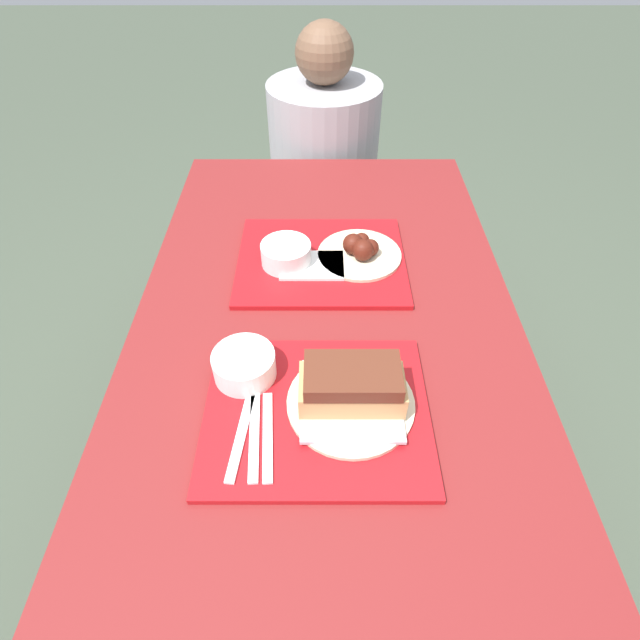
# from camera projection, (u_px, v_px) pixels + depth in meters

# --- Properties ---
(ground_plane) EXTENTS (12.00, 12.00, 0.00)m
(ground_plane) POSITION_uv_depth(u_px,v_px,m) (325.00, 511.00, 1.50)
(ground_plane) COLOR #424C3D
(picnic_table) EXTENTS (0.80, 1.55, 0.74)m
(picnic_table) POSITION_uv_depth(u_px,v_px,m) (327.00, 377.00, 1.05)
(picnic_table) COLOR maroon
(picnic_table) RESTS_ON ground_plane
(picnic_bench_far) EXTENTS (0.76, 0.28, 0.43)m
(picnic_bench_far) POSITION_uv_depth(u_px,v_px,m) (324.00, 225.00, 1.96)
(picnic_bench_far) COLOR maroon
(picnic_bench_far) RESTS_ON ground_plane
(tray_near) EXTENTS (0.39, 0.33, 0.01)m
(tray_near) POSITION_uv_depth(u_px,v_px,m) (317.00, 412.00, 0.86)
(tray_near) COLOR #B21419
(tray_near) RESTS_ON picnic_table
(tray_far) EXTENTS (0.39, 0.33, 0.01)m
(tray_far) POSITION_uv_depth(u_px,v_px,m) (322.00, 260.00, 1.16)
(tray_far) COLOR #B21419
(tray_far) RESTS_ON picnic_table
(bowl_coleslaw_near) EXTENTS (0.11, 0.11, 0.05)m
(bowl_coleslaw_near) POSITION_uv_depth(u_px,v_px,m) (245.00, 364.00, 0.90)
(bowl_coleslaw_near) COLOR white
(bowl_coleslaw_near) RESTS_ON tray_near
(brisket_sandwich_plate) EXTENTS (0.22, 0.22, 0.09)m
(brisket_sandwich_plate) POSITION_uv_depth(u_px,v_px,m) (352.00, 391.00, 0.84)
(brisket_sandwich_plate) COLOR beige
(brisket_sandwich_plate) RESTS_ON tray_near
(plastic_fork_near) EXTENTS (0.03, 0.17, 0.00)m
(plastic_fork_near) POSITION_uv_depth(u_px,v_px,m) (255.00, 435.00, 0.82)
(plastic_fork_near) COLOR white
(plastic_fork_near) RESTS_ON tray_near
(plastic_knife_near) EXTENTS (0.03, 0.17, 0.00)m
(plastic_knife_near) POSITION_uv_depth(u_px,v_px,m) (268.00, 435.00, 0.82)
(plastic_knife_near) COLOR white
(plastic_knife_near) RESTS_ON tray_near
(plastic_spoon_near) EXTENTS (0.03, 0.17, 0.00)m
(plastic_spoon_near) POSITION_uv_depth(u_px,v_px,m) (241.00, 435.00, 0.82)
(plastic_spoon_near) COLOR white
(plastic_spoon_near) RESTS_ON tray_near
(condiment_packet) EXTENTS (0.04, 0.03, 0.01)m
(condiment_packet) POSITION_uv_depth(u_px,v_px,m) (321.00, 375.00, 0.91)
(condiment_packet) COLOR #A59E93
(condiment_packet) RESTS_ON tray_near
(bowl_coleslaw_far) EXTENTS (0.11, 0.11, 0.05)m
(bowl_coleslaw_far) POSITION_uv_depth(u_px,v_px,m) (287.00, 253.00, 1.13)
(bowl_coleslaw_far) COLOR white
(bowl_coleslaw_far) RESTS_ON tray_far
(wings_plate_far) EXTENTS (0.20, 0.20, 0.06)m
(wings_plate_far) POSITION_uv_depth(u_px,v_px,m) (361.00, 250.00, 1.15)
(wings_plate_far) COLOR beige
(wings_plate_far) RESTS_ON tray_far
(napkin_far) EXTENTS (0.14, 0.10, 0.01)m
(napkin_far) POSITION_uv_depth(u_px,v_px,m) (313.00, 265.00, 1.14)
(napkin_far) COLOR white
(napkin_far) RESTS_ON tray_far
(person_seated_across) EXTENTS (0.38, 0.38, 0.64)m
(person_seated_across) POSITION_uv_depth(u_px,v_px,m) (324.00, 145.00, 1.73)
(person_seated_across) COLOR #9E9EA3
(person_seated_across) RESTS_ON picnic_bench_far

